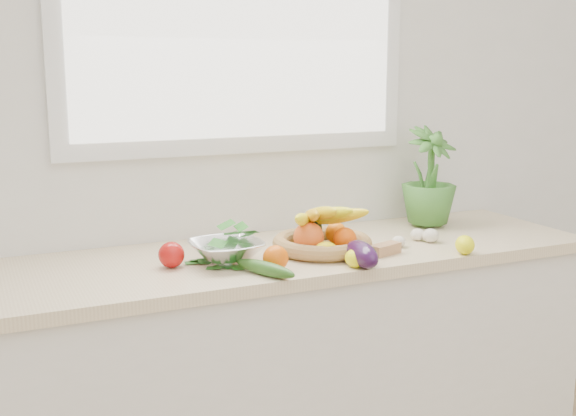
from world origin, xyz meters
name	(u,v)px	position (x,y,z in m)	size (l,w,h in m)	color
back_wall	(238,111)	(0.00, 2.25, 1.35)	(4.50, 0.02, 2.70)	white
counter_cabinet	(272,385)	(0.00, 1.95, 0.43)	(2.20, 0.58, 0.86)	silver
countertop	(272,258)	(0.00, 1.95, 0.88)	(2.24, 0.62, 0.04)	beige
orange_loose	(276,258)	(-0.07, 1.75, 0.94)	(0.08, 0.08, 0.08)	#E55907
lemon_a	(355,258)	(0.16, 1.68, 0.93)	(0.06, 0.07, 0.06)	#F7F10D
lemon_b	(465,245)	(0.57, 1.67, 0.93)	(0.06, 0.08, 0.06)	#F6F60D
lemon_c	(326,252)	(0.11, 1.78, 0.93)	(0.06, 0.08, 0.06)	yellow
apple	(171,255)	(-0.35, 1.91, 0.94)	(0.08, 0.08, 0.08)	#B2110E
ginger	(385,249)	(0.33, 1.78, 0.92)	(0.11, 0.05, 0.04)	tan
garlic_a	(399,242)	(0.42, 1.84, 0.92)	(0.05, 0.05, 0.04)	white
garlic_b	(418,235)	(0.54, 1.89, 0.92)	(0.05, 0.05, 0.04)	silver
garlic_c	(431,236)	(0.56, 1.85, 0.92)	(0.06, 0.06, 0.05)	silver
eggplant	(362,254)	(0.19, 1.68, 0.94)	(0.07, 0.19, 0.08)	#2A0E35
cucumber	(265,268)	(-0.12, 1.71, 0.92)	(0.04, 0.23, 0.04)	#285519
radish	(281,273)	(-0.09, 1.67, 0.92)	(0.03, 0.03, 0.03)	red
potted_herb	(429,175)	(0.71, 2.08, 1.10)	(0.21, 0.21, 0.37)	#3E7E2D
fruit_basket	(321,237)	(0.15, 1.89, 0.95)	(0.34, 0.34, 0.18)	tan
colander_with_spinach	(226,245)	(-0.18, 1.88, 0.96)	(0.24, 0.24, 0.12)	silver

